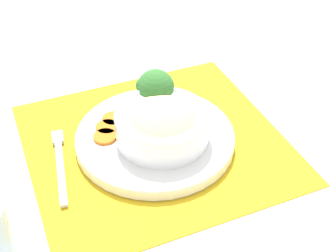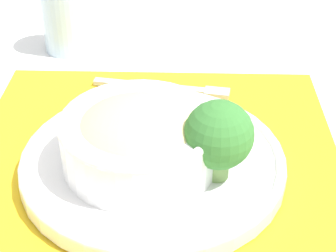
# 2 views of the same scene
# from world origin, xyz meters

# --- Properties ---
(ground_plane) EXTENTS (4.00, 4.00, 0.00)m
(ground_plane) POSITION_xyz_m (0.00, 0.00, 0.00)
(ground_plane) COLOR white
(placemat) EXTENTS (0.44, 0.41, 0.00)m
(placemat) POSITION_xyz_m (0.00, 0.00, 0.00)
(placemat) COLOR yellow
(placemat) RESTS_ON ground_plane
(plate) EXTENTS (0.28, 0.28, 0.02)m
(plate) POSITION_xyz_m (0.00, 0.00, 0.02)
(plate) COLOR white
(plate) RESTS_ON placemat
(bowl) EXTENTS (0.16, 0.16, 0.07)m
(bowl) POSITION_xyz_m (0.01, -0.01, 0.05)
(bowl) COLOR white
(bowl) RESTS_ON plate
(broccoli_floret) EXTENTS (0.07, 0.07, 0.09)m
(broccoli_floret) POSITION_xyz_m (0.03, 0.07, 0.07)
(broccoli_floret) COLOR #759E51
(broccoli_floret) RESTS_ON plate
(carrot_slice_near) EXTENTS (0.04, 0.04, 0.01)m
(carrot_slice_near) POSITION_xyz_m (-0.05, 0.07, 0.02)
(carrot_slice_near) COLOR orange
(carrot_slice_near) RESTS_ON plate
(carrot_slice_middle) EXTENTS (0.04, 0.04, 0.01)m
(carrot_slice_middle) POSITION_xyz_m (-0.07, 0.05, 0.02)
(carrot_slice_middle) COLOR orange
(carrot_slice_middle) RESTS_ON plate
(carrot_slice_far) EXTENTS (0.04, 0.04, 0.01)m
(carrot_slice_far) POSITION_xyz_m (-0.08, 0.03, 0.02)
(carrot_slice_far) COLOR orange
(carrot_slice_far) RESTS_ON plate
(fork) EXTENTS (0.04, 0.18, 0.01)m
(fork) POSITION_xyz_m (-0.17, 0.02, 0.01)
(fork) COLOR #B7B7BC
(fork) RESTS_ON placemat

